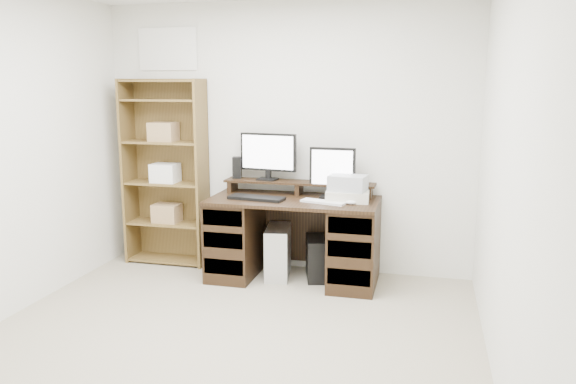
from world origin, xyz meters
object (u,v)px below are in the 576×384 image
at_px(monitor_wide, 268,154).
at_px(monitor_small, 332,171).
at_px(printer, 348,196).
at_px(bookshelf, 166,171).
at_px(tower_silver, 278,252).
at_px(desk, 294,238).
at_px(tower_black, 316,258).

height_order(monitor_wide, monitor_small, monitor_wide).
xyz_separation_m(printer, bookshelf, (-1.81, 0.19, 0.12)).
distance_m(tower_silver, bookshelf, 1.37).
relative_size(desk, bookshelf, 0.83).
height_order(tower_black, bookshelf, bookshelf).
relative_size(printer, bookshelf, 0.20).
relative_size(monitor_small, tower_black, 1.09).
distance_m(tower_black, bookshelf, 1.69).
xyz_separation_m(monitor_wide, tower_black, (0.49, -0.16, -0.92)).
bearing_deg(desk, printer, 2.17).
bearing_deg(tower_silver, monitor_wide, 118.38).
bearing_deg(printer, tower_black, 165.78).
distance_m(monitor_small, tower_black, 0.82).
xyz_separation_m(desk, printer, (0.48, 0.02, 0.41)).
relative_size(desk, monitor_small, 3.34).
height_order(printer, tower_black, printer).
bearing_deg(tower_black, monitor_small, 11.65).
xyz_separation_m(monitor_wide, printer, (0.78, -0.21, -0.32)).
distance_m(monitor_wide, printer, 0.87).
xyz_separation_m(desk, monitor_small, (0.32, 0.14, 0.61)).
relative_size(monitor_wide, monitor_small, 1.22).
distance_m(monitor_small, tower_silver, 0.90).
bearing_deg(desk, monitor_wide, 142.64).
relative_size(tower_silver, bookshelf, 0.26).
bearing_deg(printer, monitor_wide, 160.80).
relative_size(tower_black, bookshelf, 0.23).
relative_size(monitor_small, printer, 1.22).
distance_m(desk, monitor_wide, 0.82).
height_order(desk, bookshelf, bookshelf).
distance_m(monitor_wide, tower_silver, 0.91).
bearing_deg(monitor_small, bookshelf, 179.05).
distance_m(tower_silver, tower_black, 0.35).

